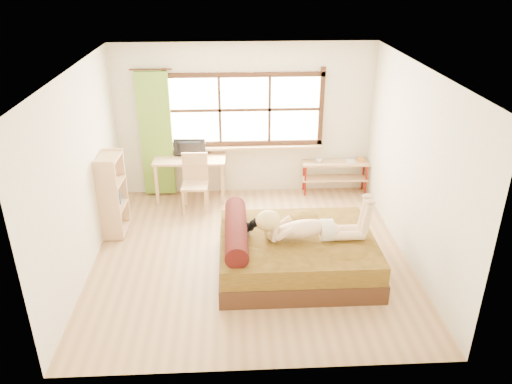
{
  "coord_description": "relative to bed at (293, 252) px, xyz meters",
  "views": [
    {
      "loc": [
        -0.25,
        -6.21,
        3.96
      ],
      "look_at": [
        0.09,
        0.2,
        0.92
      ],
      "focal_mm": 35.0,
      "sensor_mm": 36.0,
      "label": 1
    }
  ],
  "objects": [
    {
      "name": "bed",
      "position": [
        0.0,
        0.0,
        0.0
      ],
      "size": [
        2.12,
        1.7,
        0.81
      ],
      "rotation": [
        0.0,
        0.0,
        -0.0
      ],
      "color": "#351E0F",
      "rests_on": "floor"
    },
    {
      "name": "chair",
      "position": [
        -1.44,
        2.0,
        0.25
      ],
      "size": [
        0.45,
        0.45,
        0.97
      ],
      "rotation": [
        0.0,
        0.0,
        -0.03
      ],
      "color": "tan",
      "rests_on": "floor"
    },
    {
      "name": "curtain",
      "position": [
        -2.12,
        2.54,
        0.86
      ],
      "size": [
        0.55,
        0.1,
        2.2
      ],
      "primitive_type": "cube",
      "color": "#598A25",
      "rests_on": "wall_back"
    },
    {
      "name": "woman",
      "position": [
        0.2,
        -0.05,
        0.56
      ],
      "size": [
        1.49,
        0.43,
        0.64
      ],
      "primitive_type": null,
      "rotation": [
        0.0,
        0.0,
        -0.0
      ],
      "color": "beige",
      "rests_on": "bed"
    },
    {
      "name": "ceiling",
      "position": [
        -0.57,
        0.41,
        2.41
      ],
      "size": [
        4.5,
        4.5,
        0.0
      ],
      "primitive_type": "plane",
      "rotation": [
        3.14,
        0.0,
        0.0
      ],
      "color": "white",
      "rests_on": "wall_back"
    },
    {
      "name": "monitor",
      "position": [
        -1.54,
        2.41,
        0.65
      ],
      "size": [
        0.55,
        0.09,
        0.32
      ],
      "primitive_type": "imported",
      "rotation": [
        0.0,
        0.0,
        3.11
      ],
      "color": "black",
      "rests_on": "desk"
    },
    {
      "name": "wall_front",
      "position": [
        -0.57,
        -1.84,
        1.06
      ],
      "size": [
        4.5,
        0.0,
        4.5
      ],
      "primitive_type": "plane",
      "rotation": [
        -1.57,
        0.0,
        0.0
      ],
      "color": "silver",
      "rests_on": "floor"
    },
    {
      "name": "wall_left",
      "position": [
        -2.82,
        0.41,
        1.06
      ],
      "size": [
        0.0,
        4.5,
        4.5
      ],
      "primitive_type": "plane",
      "rotation": [
        1.57,
        0.0,
        1.57
      ],
      "color": "silver",
      "rests_on": "floor"
    },
    {
      "name": "pipe_shelf",
      "position": [
        1.08,
        2.48,
        0.16
      ],
      "size": [
        1.22,
        0.32,
        0.69
      ],
      "rotation": [
        0.0,
        0.0,
        -0.02
      ],
      "color": "tan",
      "rests_on": "floor"
    },
    {
      "name": "window",
      "position": [
        -0.57,
        2.63,
        1.22
      ],
      "size": [
        2.8,
        0.16,
        1.46
      ],
      "color": "#FFEDBF",
      "rests_on": "wall_back"
    },
    {
      "name": "cup",
      "position": [
        0.77,
        2.48,
        0.36
      ],
      "size": [
        0.11,
        0.11,
        0.09
      ],
      "primitive_type": "imported",
      "rotation": [
        0.0,
        0.0,
        -0.02
      ],
      "color": "gray",
      "rests_on": "pipe_shelf"
    },
    {
      "name": "desk",
      "position": [
        -1.54,
        2.36,
        0.39
      ],
      "size": [
        1.26,
        0.61,
        0.78
      ],
      "rotation": [
        0.0,
        0.0,
        -0.03
      ],
      "color": "tan",
      "rests_on": "floor"
    },
    {
      "name": "floor",
      "position": [
        -0.57,
        0.41,
        -0.29
      ],
      "size": [
        4.5,
        4.5,
        0.0
      ],
      "primitive_type": "plane",
      "color": "#9E754C",
      "rests_on": "ground"
    },
    {
      "name": "wall_right",
      "position": [
        1.68,
        0.41,
        1.06
      ],
      "size": [
        0.0,
        4.5,
        4.5
      ],
      "primitive_type": "plane",
      "rotation": [
        1.57,
        0.0,
        -1.57
      ],
      "color": "silver",
      "rests_on": "floor"
    },
    {
      "name": "book",
      "position": [
        1.27,
        2.48,
        0.33
      ],
      "size": [
        0.16,
        0.22,
        0.02
      ],
      "primitive_type": "imported",
      "rotation": [
        0.0,
        0.0,
        -0.02
      ],
      "color": "gray",
      "rests_on": "pipe_shelf"
    },
    {
      "name": "bookshelf",
      "position": [
        -2.65,
        1.19,
        0.37
      ],
      "size": [
        0.34,
        0.58,
        1.3
      ],
      "rotation": [
        0.0,
        0.0,
        -0.04
      ],
      "color": "tan",
      "rests_on": "floor"
    },
    {
      "name": "wall_back",
      "position": [
        -0.57,
        2.66,
        1.06
      ],
      "size": [
        4.5,
        0.0,
        4.5
      ],
      "primitive_type": "plane",
      "rotation": [
        1.57,
        0.0,
        0.0
      ],
      "color": "silver",
      "rests_on": "floor"
    },
    {
      "name": "kitten",
      "position": [
        -0.67,
        0.1,
        0.37
      ],
      "size": [
        0.32,
        0.13,
        0.25
      ],
      "primitive_type": null,
      "rotation": [
        0.0,
        0.0,
        -0.0
      ],
      "color": "black",
      "rests_on": "bed"
    }
  ]
}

